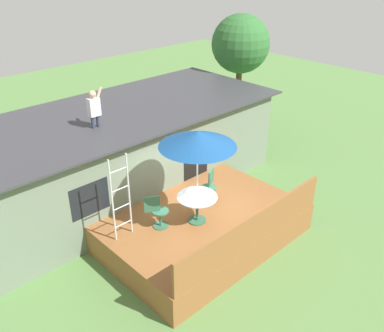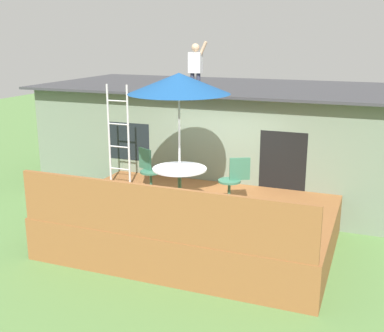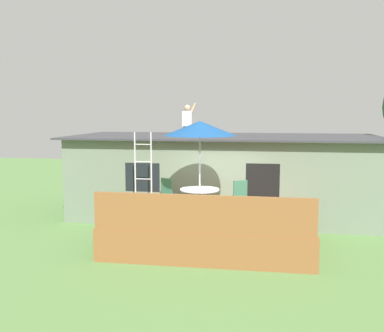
# 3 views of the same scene
# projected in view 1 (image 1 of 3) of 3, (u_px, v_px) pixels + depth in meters

# --- Properties ---
(ground_plane) EXTENTS (40.00, 40.00, 0.00)m
(ground_plane) POSITION_uv_depth(u_px,v_px,m) (200.00, 238.00, 11.63)
(ground_plane) COLOR #567F42
(house) EXTENTS (10.50, 4.50, 2.76)m
(house) POSITION_uv_depth(u_px,v_px,m) (122.00, 152.00, 13.30)
(house) COLOR slate
(house) RESTS_ON ground
(deck) EXTENTS (5.23, 3.71, 0.80)m
(deck) POSITION_uv_depth(u_px,v_px,m) (201.00, 226.00, 11.45)
(deck) COLOR brown
(deck) RESTS_ON ground
(deck_railing) EXTENTS (5.13, 0.08, 0.90)m
(deck_railing) POSITION_uv_depth(u_px,v_px,m) (254.00, 229.00, 9.89)
(deck_railing) COLOR brown
(deck_railing) RESTS_ON deck
(patio_table) EXTENTS (1.04, 1.04, 0.74)m
(patio_table) POSITION_uv_depth(u_px,v_px,m) (197.00, 202.00, 10.71)
(patio_table) COLOR #33664C
(patio_table) RESTS_ON deck
(patio_umbrella) EXTENTS (1.90, 1.90, 2.54)m
(patio_umbrella) POSITION_uv_depth(u_px,v_px,m) (198.00, 139.00, 9.89)
(patio_umbrella) COLOR silver
(patio_umbrella) RESTS_ON deck
(step_ladder) EXTENTS (0.52, 0.04, 2.20)m
(step_ladder) POSITION_uv_depth(u_px,v_px,m) (121.00, 198.00, 9.91)
(step_ladder) COLOR silver
(step_ladder) RESTS_ON deck
(person_figure) EXTENTS (0.47, 0.20, 1.11)m
(person_figure) POSITION_uv_depth(u_px,v_px,m) (94.00, 106.00, 11.27)
(person_figure) COLOR #33384C
(person_figure) RESTS_ON house
(patio_chair_left) EXTENTS (0.58, 0.44, 0.92)m
(patio_chair_left) POSITION_uv_depth(u_px,v_px,m) (157.00, 212.00, 10.54)
(patio_chair_left) COLOR #33664C
(patio_chair_left) RESTS_ON deck
(patio_chair_right) EXTENTS (0.59, 0.44, 0.92)m
(patio_chair_right) POSITION_uv_depth(u_px,v_px,m) (209.00, 187.00, 11.64)
(patio_chair_right) COLOR #33664C
(patio_chair_right) RESTS_ON deck
(backyard_tree) EXTENTS (2.33, 2.33, 4.92)m
(backyard_tree) POSITION_uv_depth(u_px,v_px,m) (241.00, 45.00, 16.67)
(backyard_tree) COLOR brown
(backyard_tree) RESTS_ON ground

